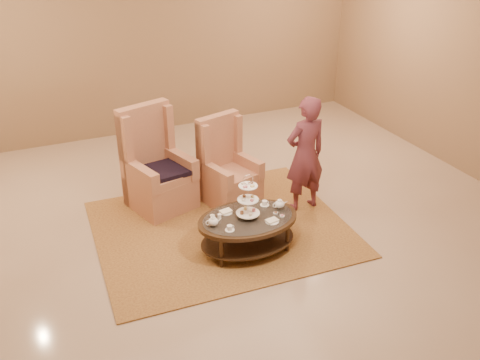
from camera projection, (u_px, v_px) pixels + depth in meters
name	position (u px, v px, depth m)	size (l,w,h in m)	color
ground	(236.00, 239.00, 6.68)	(8.00, 8.00, 0.00)	tan
ceiling	(236.00, 239.00, 6.68)	(8.00, 8.00, 0.02)	silver
wall_back	(143.00, 34.00, 9.13)	(8.00, 0.04, 3.50)	#91704F
rug	(221.00, 228.00, 6.89)	(3.24, 2.74, 0.02)	#AE823D
tea_table	(248.00, 223.00, 6.32)	(1.24, 0.87, 1.02)	black
armchair_left	(156.00, 174.00, 7.25)	(0.95, 0.97, 1.40)	tan
armchair_right	(227.00, 174.00, 7.39)	(0.82, 0.84, 1.22)	tan
person	(305.00, 155.00, 7.02)	(0.61, 0.42, 1.60)	brown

